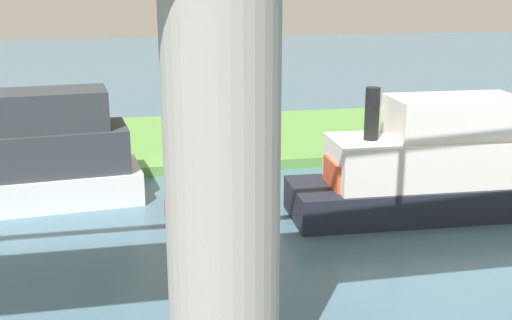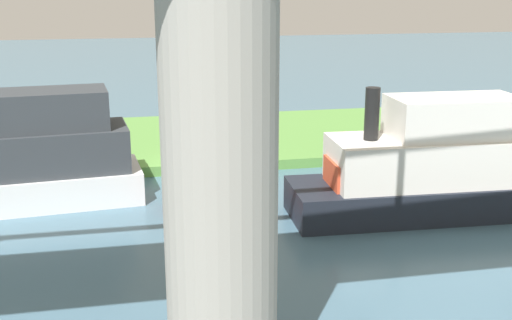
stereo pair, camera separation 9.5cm
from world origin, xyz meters
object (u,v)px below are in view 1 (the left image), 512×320
at_px(motorboat_white, 22,160).
at_px(skiff_small, 212,197).
at_px(person_on_bank, 175,138).
at_px(bridge_pylon, 222,166).
at_px(motorboat_red, 427,167).
at_px(pontoon_yellow, 499,155).
at_px(mooring_post, 369,139).

distance_m(motorboat_white, skiff_small, 8.03).
distance_m(person_on_bank, motorboat_white, 8.84).
height_order(bridge_pylon, person_on_bank, bridge_pylon).
xyz_separation_m(motorboat_red, motorboat_white, (15.91, -4.35, 0.02)).
bearing_deg(motorboat_red, bridge_pylon, 45.52).
xyz_separation_m(bridge_pylon, skiff_small, (-1.37, -12.10, -4.86)).
distance_m(motorboat_red, motorboat_white, 16.50).
height_order(person_on_bank, skiff_small, person_on_bank).
distance_m(skiff_small, pontoon_yellow, 15.34).
distance_m(motorboat_white, pontoon_yellow, 22.67).
bearing_deg(motorboat_red, motorboat_white, -15.31).
height_order(motorboat_red, skiff_small, motorboat_red).
height_order(motorboat_white, skiff_small, motorboat_white).
relative_size(motorboat_white, pontoon_yellow, 2.00).
relative_size(person_on_bank, pontoon_yellow, 0.26).
xyz_separation_m(motorboat_white, skiff_small, (-7.61, 2.10, -1.45)).
relative_size(mooring_post, motorboat_white, 0.07).
bearing_deg(mooring_post, pontoon_yellow, 147.17).
bearing_deg(motorboat_red, mooring_post, -97.18).
bearing_deg(pontoon_yellow, person_on_bank, -16.17).
height_order(skiff_small, pontoon_yellow, pontoon_yellow).
relative_size(skiff_small, pontoon_yellow, 0.81).
xyz_separation_m(person_on_bank, motorboat_white, (6.72, 5.70, 0.74)).
bearing_deg(bridge_pylon, skiff_small, -96.44).
distance_m(bridge_pylon, pontoon_yellow, 22.89).
relative_size(bridge_pylon, motorboat_white, 1.02).
height_order(person_on_bank, mooring_post, person_on_bank).
distance_m(bridge_pylon, motorboat_red, 14.22).
bearing_deg(mooring_post, bridge_pylon, 60.21).
relative_size(motorboat_red, pontoon_yellow, 1.95).
bearing_deg(mooring_post, person_on_bank, -5.64).
bearing_deg(skiff_small, mooring_post, -144.31).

